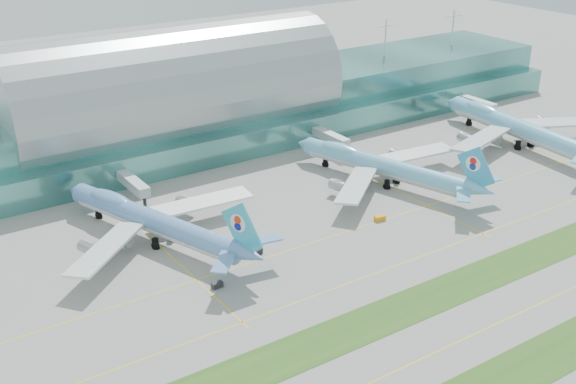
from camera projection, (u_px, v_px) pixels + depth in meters
ground at (421, 308)px, 165.86m from camera, size 700.00×700.00×0.00m
terminal at (173, 109)px, 257.80m from camera, size 340.00×69.10×36.00m
grass_strip_near at (519, 372)px, 144.60m from camera, size 420.00×12.00×0.08m
grass_strip_far at (415, 304)px, 167.36m from camera, size 420.00×12.00×0.08m
taxiline_b at (467, 338)px, 155.23m from camera, size 420.00×0.35×0.01m
taxiline_c at (371, 275)px, 179.51m from camera, size 420.00×0.35×0.01m
taxiline_d at (319, 241)px, 196.20m from camera, size 420.00×0.35×0.01m
airliner_b at (151, 219)px, 194.11m from camera, size 61.51×71.49×20.28m
airliner_c at (381, 165)px, 230.53m from camera, size 61.32×71.03×19.97m
airliner_d at (517, 126)px, 263.24m from camera, size 71.25×81.24×22.35m
gse_c at (217, 285)px, 173.80m from camera, size 2.81×1.52×1.43m
gse_d at (256, 252)px, 188.53m from camera, size 4.02×2.59×1.55m
gse_e at (380, 218)px, 207.44m from camera, size 3.41×2.17×1.43m
gse_f at (450, 183)px, 231.06m from camera, size 3.45×2.43×1.38m
gse_g at (560, 147)px, 261.18m from camera, size 4.63×3.38×1.61m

